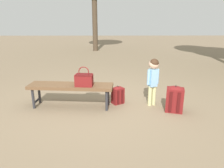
{
  "coord_description": "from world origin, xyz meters",
  "views": [
    {
      "loc": [
        0.16,
        -3.76,
        1.61
      ],
      "look_at": [
        0.2,
        -0.01,
        0.45
      ],
      "focal_mm": 32.88,
      "sensor_mm": 36.0,
      "label": 1
    }
  ],
  "objects_px": {
    "park_bench": "(71,87)",
    "backpack_small": "(118,95)",
    "backpack_large": "(175,98)",
    "child_standing": "(153,75)",
    "handbag": "(84,79)"
  },
  "relations": [
    {
      "from": "park_bench",
      "to": "backpack_small",
      "type": "distance_m",
      "value": 0.94
    },
    {
      "from": "handbag",
      "to": "backpack_large",
      "type": "xyz_separation_m",
      "value": [
        1.66,
        -0.15,
        -0.32
      ]
    },
    {
      "from": "handbag",
      "to": "child_standing",
      "type": "distance_m",
      "value": 1.31
    },
    {
      "from": "park_bench",
      "to": "handbag",
      "type": "height_order",
      "value": "handbag"
    },
    {
      "from": "handbag",
      "to": "child_standing",
      "type": "relative_size",
      "value": 0.39
    },
    {
      "from": "park_bench",
      "to": "backpack_large",
      "type": "relative_size",
      "value": 3.18
    },
    {
      "from": "backpack_large",
      "to": "backpack_small",
      "type": "height_order",
      "value": "backpack_large"
    },
    {
      "from": "child_standing",
      "to": "park_bench",
      "type": "bearing_deg",
      "value": -178.12
    },
    {
      "from": "park_bench",
      "to": "handbag",
      "type": "relative_size",
      "value": 4.42
    },
    {
      "from": "park_bench",
      "to": "handbag",
      "type": "bearing_deg",
      "value": -18.67
    },
    {
      "from": "backpack_large",
      "to": "backpack_small",
      "type": "distance_m",
      "value": 1.1
    },
    {
      "from": "child_standing",
      "to": "backpack_large",
      "type": "bearing_deg",
      "value": -39.09
    },
    {
      "from": "park_bench",
      "to": "child_standing",
      "type": "distance_m",
      "value": 1.59
    },
    {
      "from": "child_standing",
      "to": "handbag",
      "type": "bearing_deg",
      "value": -173.75
    },
    {
      "from": "park_bench",
      "to": "backpack_large",
      "type": "distance_m",
      "value": 1.95
    }
  ]
}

